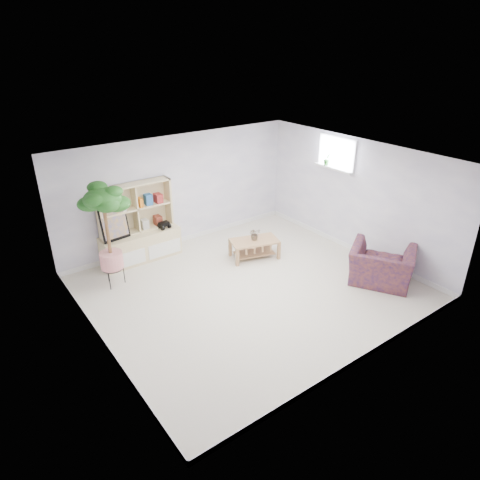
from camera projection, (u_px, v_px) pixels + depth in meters
floor at (250, 288)px, 7.88m from camera, size 5.50×5.00×0.01m
ceiling at (251, 160)px, 6.84m from camera, size 5.50×5.00×0.01m
walls at (250, 229)px, 7.36m from camera, size 5.51×5.01×2.40m
baseboard at (250, 286)px, 7.86m from camera, size 5.50×5.00×0.10m
window at (337, 153)px, 8.91m from camera, size 0.10×0.98×0.68m
window_sill at (334, 168)px, 9.02m from camera, size 0.14×1.00×0.04m
storage_unit at (139, 223)px, 8.57m from camera, size 1.61×0.54×1.61m
poster at (114, 221)px, 8.21m from camera, size 0.56×0.19×0.77m
toy_truck at (164, 225)px, 8.82m from camera, size 0.32×0.23×0.16m
coffee_table at (254, 249)px, 8.90m from camera, size 1.08×0.79×0.40m
table_plant at (255, 234)px, 8.79m from camera, size 0.28×0.26×0.25m
floor_tree at (108, 237)px, 7.58m from camera, size 0.88×0.88×1.95m
armchair at (382, 263)px, 7.89m from camera, size 1.40×1.45×0.83m
sill_plant at (327, 159)px, 9.11m from camera, size 0.15×0.13×0.26m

